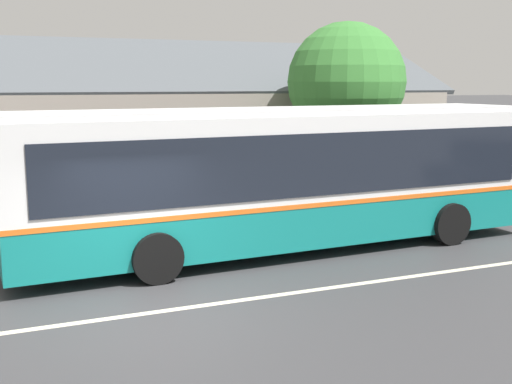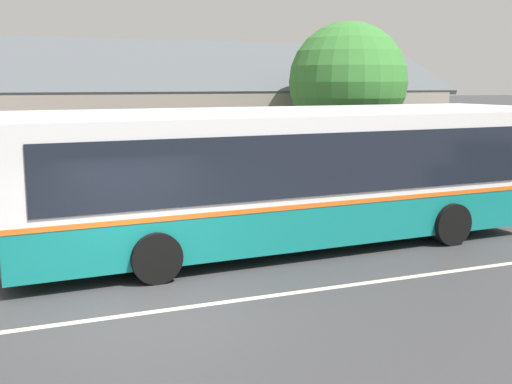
{
  "view_description": "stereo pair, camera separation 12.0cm",
  "coord_description": "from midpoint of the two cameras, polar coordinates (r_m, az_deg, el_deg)",
  "views": [
    {
      "loc": [
        -2.41,
        -10.09,
        3.79
      ],
      "look_at": [
        3.18,
        3.21,
        1.33
      ],
      "focal_mm": 45.0,
      "sensor_mm": 36.0,
      "label": 1
    },
    {
      "loc": [
        -2.3,
        -10.14,
        3.79
      ],
      "look_at": [
        3.18,
        3.21,
        1.33
      ],
      "focal_mm": 45.0,
      "sensor_mm": 36.0,
      "label": 2
    }
  ],
  "objects": [
    {
      "name": "ground_plane",
      "position": [
        11.06,
        -9.25,
        -10.51
      ],
      "size": [
        300.0,
        300.0,
        0.0
      ],
      "primitive_type": "plane",
      "color": "#38383A"
    },
    {
      "name": "sidewalk_far",
      "position": [
        16.71,
        -14.12,
        -3.47
      ],
      "size": [
        60.0,
        3.0,
        0.15
      ],
      "primitive_type": "cube",
      "color": "gray",
      "rests_on": "ground"
    },
    {
      "name": "lane_divider_stripe",
      "position": [
        11.06,
        -9.25,
        -10.49
      ],
      "size": [
        60.0,
        0.16,
        0.01
      ],
      "primitive_type": "cube",
      "color": "beige",
      "rests_on": "ground"
    },
    {
      "name": "community_building",
      "position": [
        22.87,
        -17.47,
        4.39
      ],
      "size": [
        26.37,
        8.56,
        6.33
      ],
      "color": "gray",
      "rests_on": "ground"
    },
    {
      "name": "transit_bus",
      "position": [
        14.53,
        2.37,
        1.54
      ],
      "size": [
        12.42,
        3.08,
        3.23
      ],
      "color": "#147F7A",
      "rests_on": "ground"
    },
    {
      "name": "bench_by_building",
      "position": [
        16.14,
        -18.81,
        -2.33
      ],
      "size": [
        1.87,
        0.51,
        0.94
      ],
      "color": "#4C4C4C",
      "rests_on": "sidewalk_far"
    },
    {
      "name": "bench_down_street",
      "position": [
        16.88,
        -2.31,
        -1.3
      ],
      "size": [
        1.88,
        0.51,
        0.94
      ],
      "color": "#4C4C4C",
      "rests_on": "sidewalk_far"
    },
    {
      "name": "street_tree_primary",
      "position": [
        19.63,
        7.86,
        9.63
      ],
      "size": [
        3.54,
        3.54,
        5.6
      ],
      "color": "#4C3828",
      "rests_on": "ground"
    },
    {
      "name": "bus_stop_sign",
      "position": [
        19.17,
        14.68,
        2.92
      ],
      "size": [
        0.36,
        0.07,
        2.4
      ],
      "color": "gray",
      "rests_on": "sidewalk_far"
    }
  ]
}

